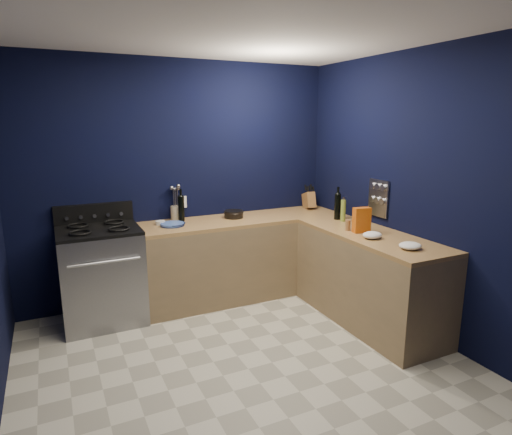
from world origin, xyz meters
TOP-DOWN VIEW (x-y plane):
  - floor at (0.00, 0.00)m, footprint 3.50×3.50m
  - ceiling at (0.00, 0.00)m, footprint 3.50×3.50m
  - wall_back at (0.00, 1.76)m, footprint 3.50×0.02m
  - wall_right at (1.76, 0.00)m, footprint 0.02×3.50m
  - wall_front at (0.00, -1.76)m, footprint 3.50×0.02m
  - cab_back at (0.60, 1.44)m, footprint 2.30×0.63m
  - top_back at (0.60, 1.44)m, footprint 2.30×0.63m
  - cab_right at (1.44, 0.29)m, footprint 0.63×1.67m
  - top_right at (1.44, 0.29)m, footprint 0.63×1.67m
  - gas_range at (-0.93, 1.42)m, footprint 0.76×0.66m
  - oven_door at (-0.93, 1.10)m, footprint 0.59×0.02m
  - cooktop at (-0.93, 1.42)m, footprint 0.76×0.66m
  - backguard at (-0.93, 1.72)m, footprint 0.76×0.06m
  - spice_panel at (1.74, 0.55)m, footprint 0.02×0.28m
  - wall_outlet at (0.00, 1.74)m, footprint 0.09×0.02m
  - plate_stack at (-0.21, 1.42)m, footprint 0.28×0.28m
  - ramekin at (-0.30, 1.53)m, footprint 0.10×0.10m
  - utensil_crock at (-0.09, 1.69)m, footprint 0.13×0.13m
  - wine_bottle_back at (-0.06, 1.60)m, footprint 0.08×0.08m
  - lemon_basket at (0.51, 1.50)m, footprint 0.26×0.26m
  - knife_block at (1.55, 1.58)m, footprint 0.14×0.24m
  - wine_bottle_right at (1.51, 0.94)m, footprint 0.09×0.09m
  - oil_bottle at (1.51, 0.83)m, footprint 0.07×0.07m
  - spice_jar_near at (1.31, 0.48)m, footprint 0.06×0.06m
  - spice_jar_far at (1.52, 0.60)m, footprint 0.06×0.06m
  - crouton_bag at (1.38, 0.37)m, footprint 0.18×0.10m
  - towel_front at (1.33, 0.14)m, footprint 0.19×0.16m
  - towel_end at (1.39, -0.26)m, footprint 0.24×0.23m

SIDE VIEW (x-z plane):
  - floor at x=0.00m, z-range -0.02..0.00m
  - cab_back at x=0.60m, z-range 0.00..0.86m
  - cab_right at x=1.44m, z-range 0.00..0.86m
  - oven_door at x=-0.93m, z-range 0.24..0.66m
  - gas_range at x=-0.93m, z-range 0.00..0.92m
  - top_back at x=0.60m, z-range 0.86..0.90m
  - top_right at x=1.44m, z-range 0.86..0.90m
  - plate_stack at x=-0.21m, z-range 0.90..0.93m
  - ramekin at x=-0.30m, z-range 0.90..0.94m
  - towel_end at x=1.39m, z-range 0.90..0.96m
  - towel_front at x=1.33m, z-range 0.90..0.96m
  - cooktop at x=-0.93m, z-range 0.92..0.95m
  - lemon_basket at x=0.51m, z-range 0.90..0.98m
  - spice_jar_far at x=1.52m, z-range 0.90..0.99m
  - spice_jar_near at x=1.31m, z-range 0.90..1.01m
  - utensil_crock at x=-0.09m, z-range 0.90..1.05m
  - knife_block at x=1.55m, z-range 0.88..1.12m
  - oil_bottle at x=1.51m, z-range 0.90..1.14m
  - crouton_bag at x=1.38m, z-range 0.90..1.14m
  - wine_bottle_back at x=-0.06m, z-range 0.90..1.17m
  - backguard at x=-0.93m, z-range 0.94..1.14m
  - wine_bottle_right at x=1.51m, z-range 0.90..1.18m
  - wall_outlet at x=0.00m, z-range 1.02..1.15m
  - spice_panel at x=1.74m, z-range 0.99..1.37m
  - wall_back at x=0.00m, z-range 0.00..2.60m
  - wall_right at x=1.76m, z-range 0.00..2.60m
  - wall_front at x=0.00m, z-range 0.00..2.60m
  - ceiling at x=0.00m, z-range 2.60..2.62m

